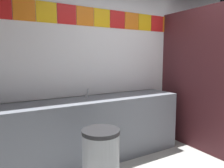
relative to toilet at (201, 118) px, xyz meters
The scene contains 6 objects.
wall_back 1.79m from the toilet, 162.80° to the left, with size 4.57×0.09×2.78m.
vanity_counter 2.24m from the toilet, behind, with size 2.71×0.56×0.87m.
faucet_center 2.32m from the toilet, behind, with size 0.04×0.10×0.14m.
stall_divider 1.08m from the toilet, 128.42° to the right, with size 0.92×1.42×2.17m.
toilet is the anchor object (origin of this frame).
trash_bin 2.55m from the toilet, 164.62° to the right, with size 0.38×0.38×0.72m.
Camera 1 is at (-2.03, -1.12, 1.43)m, focal length 33.98 mm.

